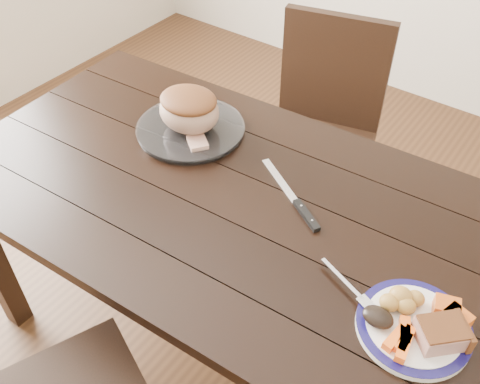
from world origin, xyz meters
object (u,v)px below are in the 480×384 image
Objects in this scene: chair_far at (322,123)px; dinner_plate at (413,327)px; carving_knife at (299,206)px; serving_platter at (191,130)px; fork at (351,288)px; roast_joint at (189,111)px; pork_slice at (441,333)px; dining_table at (222,213)px.

chair_far is 1.12m from dinner_plate.
dinner_plate is 0.44m from carving_knife.
serving_platter is 1.95× the size of fork.
roast_joint is at bearing -45.00° from serving_platter.
pork_slice is at bearing -16.50° from roast_joint.
dinner_plate is 1.28× the size of roast_joint.
fork is at bearing 178.21° from dinner_plate.
dining_table is 1.77× the size of chair_far.
dining_table is 4.90× the size of serving_platter.
roast_joint reaches higher than dinner_plate.
dinner_plate is 0.88× the size of carving_knife.
carving_knife is at bearing 99.18° from chair_far.
serving_platter is (-0.87, 0.27, 0.00)m from dinner_plate.
roast_joint is at bearing 147.27° from dining_table.
chair_far is (-0.07, 0.74, -0.13)m from dining_table.
serving_platter is at bearing 162.77° from dinner_plate.
fork is (0.46, -0.11, 0.11)m from dining_table.
fork is 0.60× the size of carving_knife.
pork_slice reaches higher than serving_platter.
chair_far reaches higher than roast_joint.
dinner_plate is 0.75× the size of serving_platter.
roast_joint is 0.48m from carving_knife.
dining_table is 0.34m from roast_joint.
fork is 0.87× the size of roast_joint.
chair_far reaches higher than fork.
pork_slice reaches higher than carving_knife.
fork is (-0.16, 0.00, 0.01)m from dinner_plate.
chair_far is 0.65m from serving_platter.
serving_platter is at bearing 58.99° from chair_far.
carving_knife is at bearing -10.90° from serving_platter.
roast_joint is (0.00, -0.00, 0.07)m from serving_platter.
dining_table is 0.75m from chair_far.
pork_slice reaches higher than dinner_plate.
pork_slice is 0.34× the size of carving_knife.
dining_table is at bearing -131.52° from carving_knife.
dinner_plate is 0.91m from roast_joint.
chair_far reaches higher than dining_table.
dinner_plate is at bearing 115.19° from chair_far.
roast_joint is (-0.18, -0.58, 0.31)m from chair_far.
roast_joint is at bearing 58.99° from chair_far.
roast_joint is (-0.92, 0.27, 0.04)m from pork_slice.
serving_platter is 3.43× the size of pork_slice.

